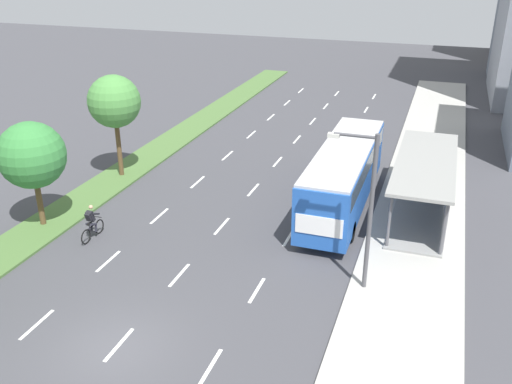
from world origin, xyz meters
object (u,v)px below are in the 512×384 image
object	(u,v)px
bus_shelter	(429,182)
bus	(344,172)
streetlight	(367,203)
median_tree_third	(114,102)
median_tree_second	(32,155)
cyclist	(92,224)

from	to	relation	value
bus_shelter	bus	bearing A→B (deg)	-173.08
streetlight	bus_shelter	bearing A→B (deg)	75.06
streetlight	median_tree_third	bearing A→B (deg)	154.72
median_tree_second	cyclist	bearing A→B (deg)	-5.86
median_tree_second	median_tree_third	xyz separation A→B (m)	(0.24, 6.95, 0.88)
streetlight	cyclist	bearing A→B (deg)	179.48
median_tree_second	median_tree_third	world-z (taller)	median_tree_third
median_tree_second	median_tree_third	bearing A→B (deg)	88.00
bus_shelter	median_tree_second	bearing A→B (deg)	-157.47
median_tree_third	streetlight	bearing A→B (deg)	-25.28
bus_shelter	median_tree_third	distance (m)	17.97
cyclist	median_tree_third	size ratio (longest dim) A/B	0.30
median_tree_second	median_tree_third	size ratio (longest dim) A/B	0.87
bus	median_tree_third	xyz separation A→B (m)	(-13.48, 0.01, 2.55)
bus	median_tree_third	size ratio (longest dim) A/B	1.87
cyclist	streetlight	size ratio (longest dim) A/B	0.28
cyclist	median_tree_third	xyz separation A→B (m)	(-2.88, 7.27, 3.83)
bus_shelter	median_tree_third	size ratio (longest dim) A/B	1.59
bus_shelter	cyclist	bearing A→B (deg)	-152.38
bus_shelter	median_tree_second	distance (m)	19.57
bus	median_tree_third	bearing A→B (deg)	179.97
median_tree_second	median_tree_third	distance (m)	7.01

